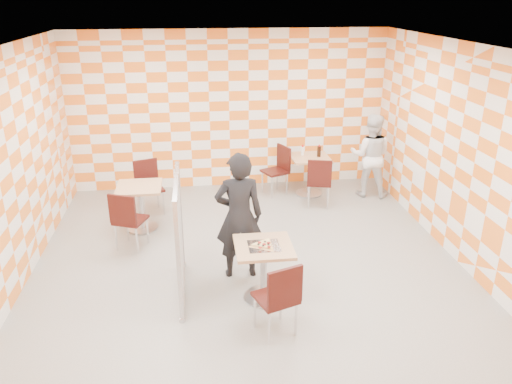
# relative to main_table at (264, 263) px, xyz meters

# --- Properties ---
(room_shell) EXTENTS (7.00, 7.00, 7.00)m
(room_shell) POSITION_rel_main_table_xyz_m (-0.10, 1.09, 0.99)
(room_shell) COLOR gray
(room_shell) RESTS_ON ground
(main_table) EXTENTS (0.70, 0.70, 0.75)m
(main_table) POSITION_rel_main_table_xyz_m (0.00, 0.00, 0.00)
(main_table) COLOR tan
(main_table) RESTS_ON ground
(second_table) EXTENTS (0.70, 0.70, 0.75)m
(second_table) POSITION_rel_main_table_xyz_m (1.35, 3.35, 0.00)
(second_table) COLOR tan
(second_table) RESTS_ON ground
(empty_table) EXTENTS (0.70, 0.70, 0.75)m
(empty_table) POSITION_rel_main_table_xyz_m (-1.69, 2.22, 0.00)
(empty_table) COLOR tan
(empty_table) RESTS_ON ground
(chair_main_front) EXTENTS (0.54, 0.55, 0.92)m
(chair_main_front) POSITION_rel_main_table_xyz_m (0.07, -0.77, 0.04)
(chair_main_front) COLOR #360E0A
(chair_main_front) RESTS_ON ground
(chair_second_front) EXTENTS (0.51, 0.52, 0.92)m
(chair_second_front) POSITION_rel_main_table_xyz_m (1.37, 2.71, 0.04)
(chair_second_front) COLOR #360E0A
(chair_second_front) RESTS_ON ground
(chair_second_side) EXTENTS (0.56, 0.56, 0.92)m
(chair_second_side) POSITION_rel_main_table_xyz_m (0.78, 3.49, 0.04)
(chair_second_side) COLOR #360E0A
(chair_second_side) RESTS_ON ground
(chair_empty_near) EXTENTS (0.55, 0.56, 0.92)m
(chair_empty_near) POSITION_rel_main_table_xyz_m (-1.82, 1.51, 0.04)
(chair_empty_near) COLOR #360E0A
(chair_empty_near) RESTS_ON ground
(chair_empty_far) EXTENTS (0.54, 0.55, 0.92)m
(chair_empty_far) POSITION_rel_main_table_xyz_m (-1.61, 2.93, 0.04)
(chair_empty_far) COLOR #360E0A
(chair_empty_far) RESTS_ON ground
(partition) EXTENTS (0.08, 1.38, 1.55)m
(partition) POSITION_rel_main_table_xyz_m (-1.01, 0.28, 0.28)
(partition) COLOR white
(partition) RESTS_ON ground
(man_dark) EXTENTS (0.64, 0.42, 1.75)m
(man_dark) POSITION_rel_main_table_xyz_m (-0.24, 0.62, 0.36)
(man_dark) COLOR black
(man_dark) RESTS_ON ground
(man_white) EXTENTS (0.92, 0.83, 1.57)m
(man_white) POSITION_rel_main_table_xyz_m (2.45, 3.19, 0.27)
(man_white) COLOR white
(man_white) RESTS_ON ground
(pizza_on_foil) EXTENTS (0.40, 0.40, 0.04)m
(pizza_on_foil) POSITION_rel_main_table_xyz_m (-0.00, -0.02, 0.26)
(pizza_on_foil) COLOR silver
(pizza_on_foil) RESTS_ON main_table
(sport_bottle) EXTENTS (0.06, 0.06, 0.20)m
(sport_bottle) POSITION_rel_main_table_xyz_m (1.22, 3.47, 0.33)
(sport_bottle) COLOR white
(sport_bottle) RESTS_ON second_table
(soda_bottle) EXTENTS (0.07, 0.07, 0.23)m
(soda_bottle) POSITION_rel_main_table_xyz_m (1.51, 3.35, 0.34)
(soda_bottle) COLOR black
(soda_bottle) RESTS_ON second_table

